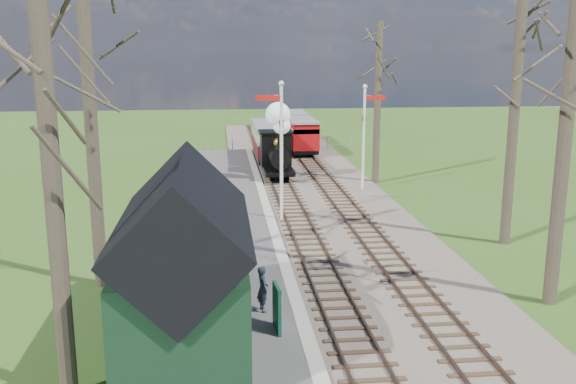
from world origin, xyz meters
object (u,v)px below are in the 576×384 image
semaphore_far (365,129)px  sign_board (277,308)px  coach (269,140)px  station_shed (185,267)px  locomotive (277,145)px  red_carriage_b (293,126)px  person (263,289)px  bench (238,297)px  semaphore_near (280,142)px  red_carriage_a (302,135)px

semaphore_far → sign_board: 18.74m
coach → station_shed: bearing=-98.9°
station_shed → locomotive: size_ratio=1.41×
red_carriage_b → sign_board: size_ratio=3.81×
red_carriage_b → person: 34.25m
bench → locomotive: bearing=81.4°
locomotive → coach: (0.01, 6.06, -0.55)m
station_shed → bench: bearing=57.5°
coach → person: bearing=-95.0°
semaphore_near → semaphore_far: (5.14, 6.00, -0.27)m
station_shed → person: 3.11m
sign_board → bench: (-0.98, 1.61, -0.28)m
red_carriage_a → bench: 28.67m
red_carriage_a → bench: (-5.53, -28.12, -0.87)m
red_carriage_a → red_carriage_b: 5.50m
locomotive → person: size_ratio=3.33×
coach → bench: bearing=-96.6°
station_shed → red_carriage_a: bearing=77.2°
semaphore_far → bench: semaphore_far is taller
person → locomotive: bearing=-19.5°
station_shed → red_carriage_b: 36.44m
coach → bench: coach is taller
sign_board → semaphore_near: bearing=84.1°
semaphore_far → red_carriage_b: 17.97m
red_carriage_b → bench: (-5.53, -33.62, -0.87)m
coach → red_carriage_a: 3.75m
semaphore_near → coach: bearing=87.2°
semaphore_near → bench: bearing=-102.4°
coach → red_carriage_b: size_ratio=1.48×
locomotive → semaphore_near: bearing=-94.6°
locomotive → bench: locomotive is taller
red_carriage_b → sign_board: 35.53m
station_shed → red_carriage_a: (6.90, 30.28, -0.85)m
semaphore_near → red_carriage_b: semaphore_near is taller
bench → red_carriage_b: bearing=80.7°
red_carriage_a → person: bearing=-99.7°
red_carriage_a → station_shed: bearing=-102.8°
sign_board → bench: sign_board is taller
sign_board → red_carriage_a: bearing=81.3°
red_carriage_b → person: red_carriage_b is taller
semaphore_far → person: semaphore_far is taller
sign_board → locomotive: bearing=84.7°
semaphore_near → coach: (0.77, 15.57, -2.11)m
locomotive → station_shed: bearing=-101.3°
semaphore_near → bench: semaphore_near is taller
coach → red_carriage_b: coach is taller
semaphore_far → coach: bearing=114.6°
coach → bench: 25.61m
locomotive → bench: (-2.92, -19.36, -1.51)m
semaphore_far → person: 17.61m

